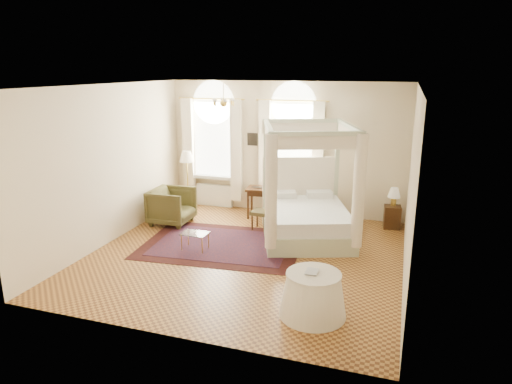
% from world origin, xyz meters
% --- Properties ---
extents(ground, '(6.00, 6.00, 0.00)m').
position_xyz_m(ground, '(0.00, 0.00, 0.00)').
color(ground, '#AF7732').
rests_on(ground, ground).
extents(room_walls, '(6.00, 6.00, 6.00)m').
position_xyz_m(room_walls, '(0.00, 0.00, 1.98)').
color(room_walls, beige).
rests_on(room_walls, ground).
extents(window_left, '(1.62, 0.27, 3.29)m').
position_xyz_m(window_left, '(-1.90, 2.87, 1.49)').
color(window_left, white).
rests_on(window_left, room_walls).
extents(window_right, '(1.62, 0.27, 3.29)m').
position_xyz_m(window_right, '(0.20, 2.87, 1.49)').
color(window_right, white).
rests_on(window_right, room_walls).
extents(chandelier, '(0.51, 0.45, 0.50)m').
position_xyz_m(chandelier, '(-0.90, 1.20, 2.91)').
color(chandelier, gold).
rests_on(chandelier, room_walls).
extents(wall_pictures, '(2.54, 0.03, 0.39)m').
position_xyz_m(wall_pictures, '(0.09, 2.97, 1.89)').
color(wall_pictures, black).
rests_on(wall_pictures, room_walls).
extents(canopy_bed, '(2.51, 2.76, 2.48)m').
position_xyz_m(canopy_bed, '(0.94, 1.32, 0.56)').
color(canopy_bed, '#B5BB98').
rests_on(canopy_bed, ground).
extents(nightstand, '(0.41, 0.38, 0.53)m').
position_xyz_m(nightstand, '(2.70, 2.57, 0.26)').
color(nightstand, '#3E2411').
rests_on(nightstand, ground).
extents(nightstand_lamp, '(0.29, 0.29, 0.42)m').
position_xyz_m(nightstand_lamp, '(2.70, 2.65, 0.80)').
color(nightstand_lamp, gold).
rests_on(nightstand_lamp, nightstand).
extents(writing_desk, '(1.06, 0.63, 0.76)m').
position_xyz_m(writing_desk, '(-0.26, 2.39, 0.65)').
color(writing_desk, '#3E2411').
rests_on(writing_desk, ground).
extents(laptop, '(0.37, 0.26, 0.03)m').
position_xyz_m(laptop, '(-0.48, 2.37, 0.77)').
color(laptop, black).
rests_on(laptop, writing_desk).
extents(stool, '(0.43, 0.43, 0.45)m').
position_xyz_m(stool, '(-0.17, 1.52, 0.38)').
color(stool, '#42391C').
rests_on(stool, ground).
extents(armchair, '(0.96, 0.94, 0.86)m').
position_xyz_m(armchair, '(-2.31, 1.27, 0.43)').
color(armchair, '#413C1C').
rests_on(armchair, ground).
extents(coffee_table, '(0.54, 0.38, 0.36)m').
position_xyz_m(coffee_table, '(-1.07, -0.05, 0.33)').
color(coffee_table, white).
rests_on(coffee_table, ground).
extents(floor_lamp, '(0.39, 0.39, 1.51)m').
position_xyz_m(floor_lamp, '(-2.56, 2.65, 1.29)').
color(floor_lamp, gold).
rests_on(floor_lamp, ground).
extents(oriental_rug, '(3.47, 2.64, 0.01)m').
position_xyz_m(oriental_rug, '(-0.65, 0.37, 0.01)').
color(oriental_rug, '#3B130E').
rests_on(oriental_rug, ground).
extents(side_table, '(1.01, 1.01, 0.69)m').
position_xyz_m(side_table, '(1.72, -1.83, 0.34)').
color(side_table, white).
rests_on(side_table, ground).
extents(book, '(0.19, 0.25, 0.02)m').
position_xyz_m(book, '(1.59, -1.81, 0.70)').
color(book, black).
rests_on(book, side_table).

